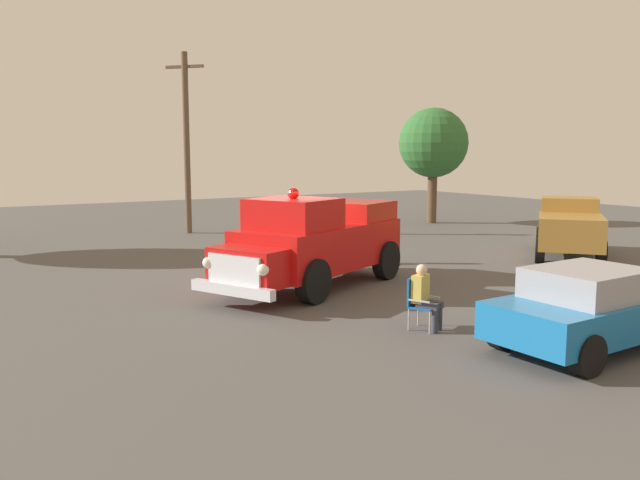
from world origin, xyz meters
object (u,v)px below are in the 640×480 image
(classic_hot_rod, at_px, (599,306))
(oak_tree_right, at_px, (433,144))
(utility_pole, at_px, (187,140))
(vintage_fire_truck, at_px, (315,241))
(parked_pickup, at_px, (569,227))
(spectator_standing, at_px, (379,232))
(lawn_chair_by_car, at_px, (353,246))
(lawn_chair_near_truck, at_px, (419,299))
(spectator_seated, at_px, (425,295))

(classic_hot_rod, distance_m, oak_tree_right, 20.39)
(utility_pole, bearing_deg, classic_hot_rod, -88.76)
(vintage_fire_truck, relative_size, utility_pole, 0.84)
(parked_pickup, distance_m, utility_pole, 15.40)
(classic_hot_rod, relative_size, spectator_standing, 2.64)
(classic_hot_rod, relative_size, lawn_chair_by_car, 4.33)
(vintage_fire_truck, height_order, lawn_chair_near_truck, vintage_fire_truck)
(lawn_chair_by_car, bearing_deg, vintage_fire_truck, -140.80)
(parked_pickup, bearing_deg, oak_tree_right, 73.79)
(parked_pickup, distance_m, lawn_chair_near_truck, 10.83)
(vintage_fire_truck, relative_size, spectator_seated, 4.90)
(spectator_seated, bearing_deg, lawn_chair_near_truck, 116.74)
(spectator_standing, bearing_deg, oak_tree_right, 40.98)
(oak_tree_right, bearing_deg, parked_pickup, -106.21)
(spectator_seated, bearing_deg, vintage_fire_truck, 86.79)
(classic_hot_rod, distance_m, lawn_chair_near_truck, 3.23)
(lawn_chair_near_truck, relative_size, utility_pole, 0.14)
(classic_hot_rod, xyz_separation_m, spectator_seated, (-1.85, 2.48, -0.05))
(parked_pickup, bearing_deg, lawn_chair_by_car, 160.60)
(vintage_fire_truck, distance_m, utility_pole, 12.65)
(parked_pickup, distance_m, lawn_chair_by_car, 7.36)
(lawn_chair_by_car, relative_size, spectator_standing, 0.61)
(lawn_chair_near_truck, bearing_deg, parked_pickup, 22.90)
(classic_hot_rod, relative_size, spectator_seated, 3.42)
(lawn_chair_near_truck, distance_m, utility_pole, 17.12)
(lawn_chair_near_truck, height_order, spectator_seated, spectator_seated)
(spectator_seated, bearing_deg, classic_hot_rod, -53.29)
(lawn_chair_by_car, height_order, spectator_standing, spectator_standing)
(spectator_standing, relative_size, oak_tree_right, 0.30)
(vintage_fire_truck, height_order, utility_pole, utility_pole)
(parked_pickup, relative_size, lawn_chair_by_car, 4.75)
(utility_pole, bearing_deg, lawn_chair_near_truck, -95.10)
(lawn_chair_by_car, bearing_deg, oak_tree_right, 37.77)
(classic_hot_rod, height_order, spectator_seated, classic_hot_rod)
(vintage_fire_truck, relative_size, spectator_standing, 3.77)
(spectator_seated, xyz_separation_m, oak_tree_right, (12.84, 14.41, 3.11))
(classic_hot_rod, relative_size, lawn_chair_near_truck, 4.33)
(lawn_chair_near_truck, bearing_deg, utility_pole, 84.90)
(vintage_fire_truck, height_order, classic_hot_rod, vintage_fire_truck)
(vintage_fire_truck, bearing_deg, classic_hot_rod, -77.21)
(spectator_standing, bearing_deg, vintage_fire_truck, -150.37)
(lawn_chair_near_truck, xyz_separation_m, spectator_standing, (3.88, 6.46, 0.37))
(lawn_chair_near_truck, xyz_separation_m, oak_tree_right, (12.90, 14.29, 3.22))
(oak_tree_right, bearing_deg, lawn_chair_near_truck, -132.07)
(spectator_standing, xyz_separation_m, utility_pole, (-2.39, 10.27, 2.93))
(lawn_chair_by_car, distance_m, spectator_standing, 0.94)
(spectator_standing, xyz_separation_m, oak_tree_right, (9.02, 7.84, 2.85))
(lawn_chair_near_truck, height_order, utility_pole, utility_pole)
(parked_pickup, bearing_deg, utility_pole, 124.09)
(lawn_chair_near_truck, relative_size, spectator_standing, 0.61)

